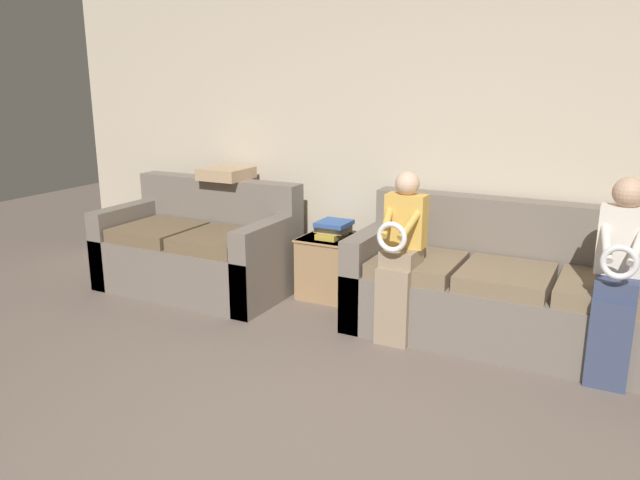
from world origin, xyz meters
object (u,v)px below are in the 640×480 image
child_right_seated (619,271)px  side_shelf (333,266)px  book_stack (333,229)px  couch_side (199,251)px  couch_main (509,292)px  throw_pillow (226,173)px  child_left_seated (401,249)px

child_right_seated → side_shelf: (-2.14, 0.56, -0.43)m
book_stack → couch_side: bearing=-163.5°
couch_side → book_stack: (1.12, 0.33, 0.26)m
couch_main → couch_side: couch_main is taller
couch_main → throw_pillow: size_ratio=5.68×
couch_side → child_left_seated: 1.96m
child_left_seated → side_shelf: bearing=144.3°
side_shelf → throw_pillow: bearing=-178.5°
couch_side → book_stack: 1.20m
child_right_seated → side_shelf: child_right_seated is taller
couch_main → child_left_seated: (-0.68, -0.37, 0.32)m
couch_main → child_left_seated: child_left_seated is taller
couch_side → side_shelf: couch_side is taller
couch_main → side_shelf: (-1.46, 0.19, -0.07)m
child_left_seated → side_shelf: child_left_seated is taller
couch_side → side_shelf: (1.13, 0.33, -0.07)m
couch_main → throw_pillow: (-2.50, 0.17, 0.64)m
child_right_seated → book_stack: (-2.14, 0.56, -0.10)m
couch_side → throw_pillow: throw_pillow is taller
couch_side → child_right_seated: size_ratio=1.31×
couch_side → book_stack: couch_side is taller
couch_main → child_right_seated: (0.68, -0.37, 0.36)m
side_shelf → throw_pillow: 1.26m
book_stack → child_left_seated: bearing=-35.6°
couch_side → child_left_seated: child_left_seated is taller
side_shelf → throw_pillow: throw_pillow is taller
child_left_seated → child_right_seated: (1.35, 0.01, 0.04)m
couch_main → couch_side: bearing=-176.9°
couch_side → couch_main: bearing=3.1°
child_left_seated → child_right_seated: child_right_seated is taller
couch_side → child_right_seated: 3.30m
child_left_seated → book_stack: 0.98m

